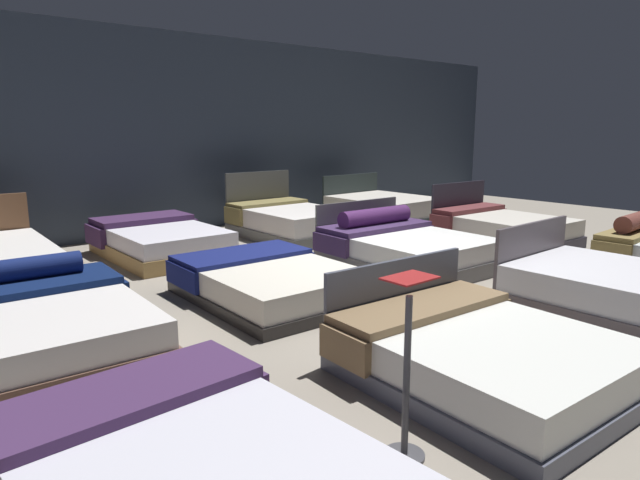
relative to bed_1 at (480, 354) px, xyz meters
The scene contains 12 objects.
ground_plane 2.60m from the bed_1, 64.15° to the left, with size 18.00×18.00×0.02m, color gray.
showroom_back_wall 7.40m from the bed_1, 81.02° to the left, with size 18.00×0.06×3.50m, color #333D4C.
bed_1 is the anchor object (origin of this frame).
bed_2 2.30m from the bed_1, ahead, with size 1.57×2.09×0.84m.
bed_4 3.58m from the bed_1, 130.05° to the left, with size 1.66×2.18×0.68m.
bed_5 2.69m from the bed_1, 90.24° to the left, with size 1.64×2.12×0.42m.
bed_6 3.52m from the bed_1, 50.70° to the left, with size 1.76×2.14×0.80m.
bed_7 5.38m from the bed_1, 30.39° to the left, with size 1.59×2.05×0.93m.
bed_9 5.46m from the bed_1, 90.38° to the left, with size 1.54×2.16×0.52m.
bed_10 5.87m from the bed_1, 66.80° to the left, with size 1.51×2.10×1.07m.
bed_11 7.05m from the bed_1, 49.28° to the left, with size 1.66×1.96×0.91m.
price_sign 1.23m from the bed_1, 165.59° to the right, with size 0.28×0.24×1.07m.
Camera 1 is at (-4.55, -4.53, 1.86)m, focal length 31.25 mm.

